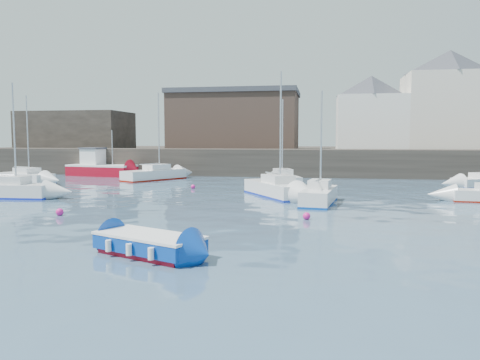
% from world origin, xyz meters
% --- Properties ---
extents(water, '(220.00, 220.00, 0.00)m').
position_xyz_m(water, '(0.00, 0.00, 0.00)').
color(water, '#2D4760').
rests_on(water, ground).
extents(quay_wall, '(90.00, 5.00, 3.00)m').
position_xyz_m(quay_wall, '(0.00, 35.00, 1.50)').
color(quay_wall, '#28231E').
rests_on(quay_wall, ground).
extents(land_strip, '(90.00, 32.00, 2.80)m').
position_xyz_m(land_strip, '(0.00, 53.00, 1.40)').
color(land_strip, '#28231E').
rests_on(land_strip, ground).
extents(bldg_east_a, '(13.36, 13.36, 11.80)m').
position_xyz_m(bldg_east_a, '(20.00, 42.00, 8.81)').
color(bldg_east_a, beige).
rests_on(bldg_east_a, land_strip).
extents(bldg_east_d, '(11.14, 11.14, 8.95)m').
position_xyz_m(bldg_east_d, '(11.00, 41.50, 7.36)').
color(bldg_east_d, white).
rests_on(bldg_east_d, land_strip).
extents(warehouse, '(16.40, 10.40, 7.60)m').
position_xyz_m(warehouse, '(-6.00, 43.00, 6.62)').
color(warehouse, '#3D2D26').
rests_on(warehouse, land_strip).
extents(bldg_west, '(14.00, 8.00, 5.00)m').
position_xyz_m(bldg_west, '(-28.00, 42.00, 5.30)').
color(bldg_west, '#353028').
rests_on(bldg_west, land_strip).
extents(blue_dinghy, '(4.44, 3.25, 0.78)m').
position_xyz_m(blue_dinghy, '(-0.86, -2.00, 0.43)').
color(blue_dinghy, maroon).
rests_on(blue_dinghy, ground).
extents(fishing_boat, '(8.10, 4.18, 5.11)m').
position_xyz_m(fishing_boat, '(-19.44, 31.54, 0.99)').
color(fishing_boat, maroon).
rests_on(fishing_boat, ground).
extents(sailboat_a, '(6.23, 2.25, 8.00)m').
position_xyz_m(sailboat_a, '(-16.46, 11.81, 0.56)').
color(sailboat_a, silver).
rests_on(sailboat_a, ground).
extents(sailboat_b, '(5.45, 6.99, 8.82)m').
position_xyz_m(sailboat_b, '(1.97, 15.97, 0.57)').
color(sailboat_b, silver).
rests_on(sailboat_b, ground).
extents(sailboat_c, '(2.49, 5.67, 7.21)m').
position_xyz_m(sailboat_c, '(5.05, 12.60, 0.55)').
color(sailboat_c, silver).
rests_on(sailboat_c, ground).
extents(sailboat_e, '(6.62, 4.17, 8.13)m').
position_xyz_m(sailboat_e, '(-22.24, 22.09, 0.53)').
color(sailboat_e, silver).
rests_on(sailboat_e, ground).
extents(sailboat_f, '(3.60, 6.17, 7.65)m').
position_xyz_m(sailboat_f, '(1.87, 23.83, 0.54)').
color(sailboat_f, silver).
rests_on(sailboat_f, ground).
extents(sailboat_h, '(5.44, 6.98, 8.81)m').
position_xyz_m(sailboat_h, '(-11.50, 27.49, 0.57)').
color(sailboat_h, silver).
rests_on(sailboat_h, ground).
extents(buoy_near, '(0.41, 0.41, 0.41)m').
position_xyz_m(buoy_near, '(-8.81, 5.48, 0.00)').
color(buoy_near, '#DC1A81').
rests_on(buoy_near, ground).
extents(buoy_mid, '(0.39, 0.39, 0.39)m').
position_xyz_m(buoy_mid, '(4.44, 6.49, 0.00)').
color(buoy_mid, '#DC1A81').
rests_on(buoy_mid, ground).
extents(buoy_far, '(0.36, 0.36, 0.36)m').
position_xyz_m(buoy_far, '(-5.39, 20.05, 0.00)').
color(buoy_far, '#DC1A81').
rests_on(buoy_far, ground).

